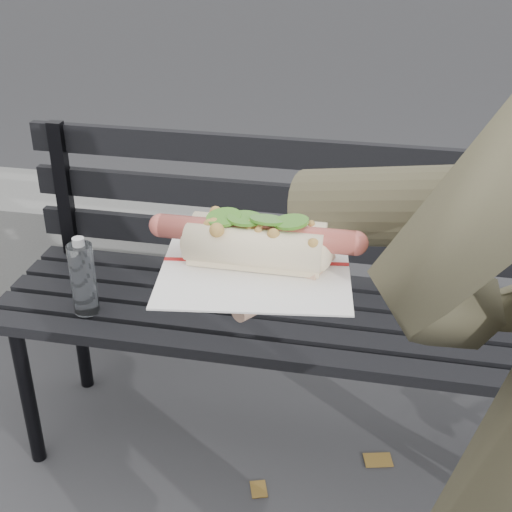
{
  "coord_description": "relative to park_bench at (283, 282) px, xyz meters",
  "views": [
    {
      "loc": [
        0.22,
        -0.7,
        1.47
      ],
      "look_at": [
        0.09,
        -0.07,
        1.13
      ],
      "focal_mm": 50.0,
      "sensor_mm": 36.0,
      "label": 1
    }
  ],
  "objects": [
    {
      "name": "concrete_block",
      "position": [
        -0.9,
        0.71,
        -0.32
      ],
      "size": [
        1.2,
        0.4,
        0.4
      ],
      "primitive_type": "cube",
      "color": "slate",
      "rests_on": "ground"
    },
    {
      "name": "held_hotdog",
      "position": [
        0.33,
        -0.92,
        0.64
      ],
      "size": [
        0.63,
        0.3,
        0.2
      ],
      "color": "brown"
    },
    {
      "name": "park_bench",
      "position": [
        0.0,
        0.0,
        0.0
      ],
      "size": [
        1.5,
        0.44,
        0.88
      ],
      "color": "black",
      "rests_on": "ground"
    }
  ]
}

